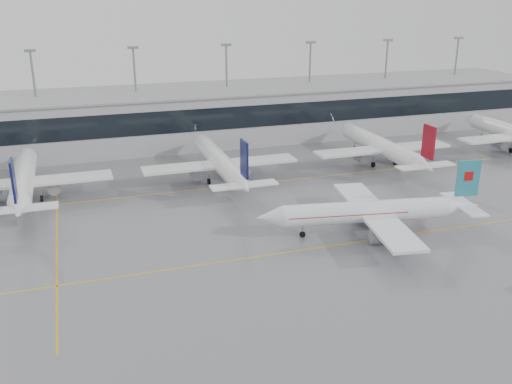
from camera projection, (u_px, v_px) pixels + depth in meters
name	position (u px, v px, depth m)	size (l,w,h in m)	color
ground	(283.00, 253.00, 79.49)	(320.00, 320.00, 0.00)	slate
taxi_line_main	(283.00, 253.00, 79.48)	(120.00, 0.25, 0.01)	#E5A90F
taxi_line_north	(226.00, 187.00, 106.33)	(120.00, 0.25, 0.01)	#E5A90F
taxi_line_cross	(57.00, 239.00, 84.01)	(0.25, 60.00, 0.01)	#E5A90F
terminal	(189.00, 120.00, 132.95)	(180.00, 15.00, 12.00)	#A7A7AB
terminal_glass	(196.00, 120.00, 125.70)	(180.00, 0.20, 5.00)	black
terminal_roof	(188.00, 94.00, 130.88)	(182.00, 16.00, 0.40)	gray
light_masts	(182.00, 85.00, 135.87)	(156.40, 1.00, 22.60)	gray
air_canada_jet	(374.00, 212.00, 85.02)	(34.75, 27.63, 10.74)	white
parked_jet_b	(24.00, 180.00, 98.02)	(29.64, 36.96, 11.72)	white
parked_jet_c	(220.00, 162.00, 108.39)	(29.64, 36.96, 11.72)	white
parked_jet_d	(382.00, 147.00, 118.76)	(29.64, 36.96, 11.72)	white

